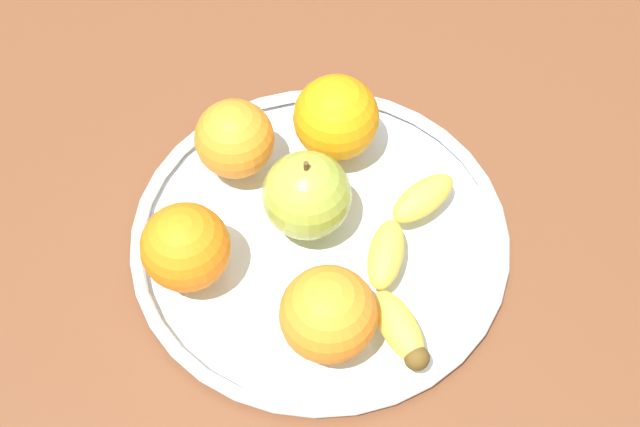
{
  "coord_description": "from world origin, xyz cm",
  "views": [
    {
      "loc": [
        40.05,
        9.02,
        68.4
      ],
      "look_at": [
        0.0,
        0.0,
        4.8
      ],
      "focal_mm": 49.11,
      "sensor_mm": 36.0,
      "label": 1
    }
  ],
  "objects_px": {
    "orange_center": "(328,314)",
    "orange_back_left": "(234,139)",
    "orange_front_right": "(186,247)",
    "orange_front_left": "(336,118)",
    "banana": "(403,262)",
    "apple": "(307,195)",
    "fruit_bowl": "(320,237)"
  },
  "relations": [
    {
      "from": "apple",
      "to": "orange_front_left",
      "type": "xyz_separation_m",
      "value": [
        -0.09,
        0.01,
        0.0
      ]
    },
    {
      "from": "orange_center",
      "to": "orange_front_left",
      "type": "height_order",
      "value": "same"
    },
    {
      "from": "fruit_bowl",
      "to": "banana",
      "type": "bearing_deg",
      "value": 73.67
    },
    {
      "from": "apple",
      "to": "orange_front_left",
      "type": "bearing_deg",
      "value": 175.69
    },
    {
      "from": "orange_front_right",
      "to": "orange_center",
      "type": "bearing_deg",
      "value": 74.79
    },
    {
      "from": "orange_front_left",
      "to": "orange_center",
      "type": "bearing_deg",
      "value": 10.37
    },
    {
      "from": "banana",
      "to": "apple",
      "type": "relative_size",
      "value": 2.37
    },
    {
      "from": "banana",
      "to": "orange_front_right",
      "type": "distance_m",
      "value": 0.19
    },
    {
      "from": "orange_center",
      "to": "orange_back_left",
      "type": "relative_size",
      "value": 1.09
    },
    {
      "from": "orange_center",
      "to": "orange_front_right",
      "type": "distance_m",
      "value": 0.13
    },
    {
      "from": "orange_center",
      "to": "orange_back_left",
      "type": "distance_m",
      "value": 0.2
    },
    {
      "from": "orange_back_left",
      "to": "orange_front_left",
      "type": "bearing_deg",
      "value": 116.11
    },
    {
      "from": "apple",
      "to": "orange_back_left",
      "type": "height_order",
      "value": "apple"
    },
    {
      "from": "fruit_bowl",
      "to": "orange_front_right",
      "type": "xyz_separation_m",
      "value": [
        0.06,
        -0.1,
        0.05
      ]
    },
    {
      "from": "orange_center",
      "to": "orange_front_left",
      "type": "relative_size",
      "value": 1.0
    },
    {
      "from": "orange_center",
      "to": "apple",
      "type": "bearing_deg",
      "value": -158.39
    },
    {
      "from": "orange_front_left",
      "to": "orange_front_right",
      "type": "height_order",
      "value": "orange_front_left"
    },
    {
      "from": "banana",
      "to": "apple",
      "type": "height_order",
      "value": "apple"
    },
    {
      "from": "apple",
      "to": "orange_center",
      "type": "relative_size",
      "value": 1.09
    },
    {
      "from": "orange_back_left",
      "to": "apple",
      "type": "bearing_deg",
      "value": 58.94
    },
    {
      "from": "banana",
      "to": "orange_front_right",
      "type": "relative_size",
      "value": 2.7
    },
    {
      "from": "apple",
      "to": "fruit_bowl",
      "type": "bearing_deg",
      "value": 54.17
    },
    {
      "from": "apple",
      "to": "orange_back_left",
      "type": "bearing_deg",
      "value": -121.06
    },
    {
      "from": "apple",
      "to": "orange_front_right",
      "type": "relative_size",
      "value": 1.14
    },
    {
      "from": "fruit_bowl",
      "to": "apple",
      "type": "bearing_deg",
      "value": -125.83
    },
    {
      "from": "apple",
      "to": "orange_center",
      "type": "bearing_deg",
      "value": 21.61
    },
    {
      "from": "fruit_bowl",
      "to": "orange_back_left",
      "type": "xyz_separation_m",
      "value": [
        -0.06,
        -0.09,
        0.05
      ]
    },
    {
      "from": "orange_center",
      "to": "orange_front_left",
      "type": "xyz_separation_m",
      "value": [
        -0.2,
        -0.04,
        0.0
      ]
    },
    {
      "from": "orange_center",
      "to": "orange_front_right",
      "type": "bearing_deg",
      "value": -105.21
    },
    {
      "from": "orange_front_left",
      "to": "orange_back_left",
      "type": "relative_size",
      "value": 1.09
    },
    {
      "from": "orange_center",
      "to": "orange_front_left",
      "type": "distance_m",
      "value": 0.2
    },
    {
      "from": "apple",
      "to": "banana",
      "type": "bearing_deg",
      "value": 70.31
    }
  ]
}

